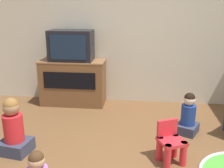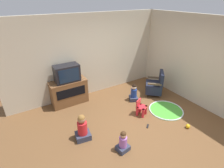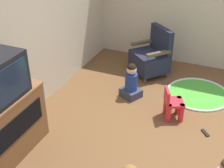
# 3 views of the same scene
# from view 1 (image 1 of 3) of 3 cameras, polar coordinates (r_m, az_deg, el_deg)

# --- Properties ---
(wall_back) EXTENTS (5.32, 0.12, 2.65)m
(wall_back) POSITION_cam_1_polar(r_m,az_deg,el_deg) (4.63, 2.45, 12.31)
(wall_back) COLOR beige
(wall_back) RESTS_ON ground_plane
(tv_cabinet) EXTENTS (1.12, 0.48, 0.78)m
(tv_cabinet) POSITION_cam_1_polar(r_m,az_deg,el_deg) (4.62, -8.47, 0.52)
(tv_cabinet) COLOR brown
(tv_cabinet) RESTS_ON ground_plane
(television) EXTENTS (0.72, 0.41, 0.51)m
(television) POSITION_cam_1_polar(r_m,az_deg,el_deg) (4.47, -8.88, 8.27)
(television) COLOR black
(television) RESTS_ON tv_cabinet
(yellow_kid_chair) EXTENTS (0.35, 0.34, 0.47)m
(yellow_kid_chair) POSITION_cam_1_polar(r_m,az_deg,el_deg) (3.03, 12.65, -12.83)
(yellow_kid_chair) COLOR red
(yellow_kid_chair) RESTS_ON ground_plane
(child_watching_left) EXTENTS (0.39, 0.36, 0.68)m
(child_watching_left) POSITION_cam_1_polar(r_m,az_deg,el_deg) (3.29, -20.62, -9.25)
(child_watching_left) COLOR #33384C
(child_watching_left) RESTS_ON ground_plane
(child_watching_right) EXTENTS (0.36, 0.38, 0.58)m
(child_watching_right) POSITION_cam_1_polar(r_m,az_deg,el_deg) (3.70, 16.24, -6.67)
(child_watching_right) COLOR #33384C
(child_watching_right) RESTS_ON ground_plane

